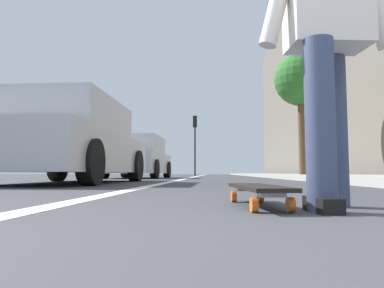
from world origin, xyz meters
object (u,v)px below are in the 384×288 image
parked_car_near (70,143)px  street_tree_mid (301,81)px  skater_person (326,26)px  traffic_light (195,134)px  parked_car_mid (138,158)px  skateboard (258,189)px

parked_car_near → street_tree_mid: street_tree_mid is taller
skater_person → traffic_light: traffic_light is taller
skater_person → traffic_light: 23.61m
parked_car_near → parked_car_mid: 6.36m
parked_car_mid → traffic_light: traffic_light is taller
skater_person → parked_car_mid: size_ratio=0.40×
parked_car_mid → traffic_light: size_ratio=0.98×
traffic_light → street_tree_mid: 12.92m
skateboard → skater_person: bearing=-113.4°
skater_person → street_tree_mid: 11.94m
parked_car_mid → parked_car_near: bearing=-179.4°
parked_car_mid → traffic_light: bearing=-6.4°
skateboard → parked_car_near: parked_car_near is taller
skateboard → traffic_light: bearing=3.7°
parked_car_near → skater_person: bearing=-145.3°
parked_car_near → traffic_light: traffic_light is taller
skateboard → parked_car_mid: size_ratio=0.21×
skateboard → parked_car_near: (4.46, 2.85, 0.63)m
traffic_light → skateboard: bearing=-176.3°
traffic_light → street_tree_mid: bearing=-159.7°
parked_car_mid → skateboard: bearing=-164.9°
parked_car_near → traffic_light: (18.84, -1.33, 2.17)m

